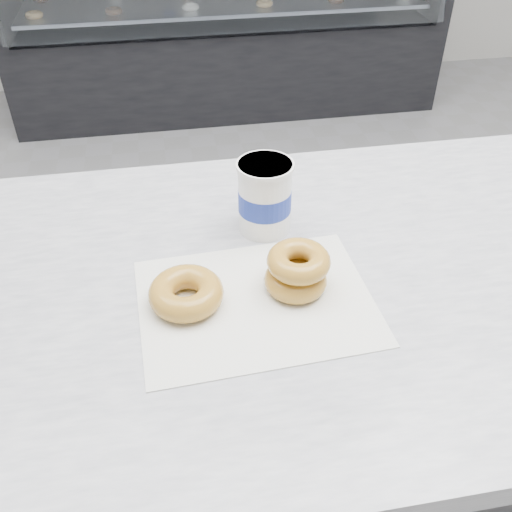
{
  "coord_description": "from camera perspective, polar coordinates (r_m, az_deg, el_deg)",
  "views": [
    {
      "loc": [
        -0.41,
        -1.25,
        1.48
      ],
      "look_at": [
        -0.3,
        -0.61,
        0.96
      ],
      "focal_mm": 40.0,
      "sensor_mm": 36.0,
      "label": 1
    }
  ],
  "objects": [
    {
      "name": "donut_single",
      "position": [
        0.83,
        -7.01,
        -3.69
      ],
      "size": [
        0.12,
        0.12,
        0.04
      ],
      "primitive_type": "torus",
      "rotation": [
        0.0,
        0.0,
        -0.12
      ],
      "color": "gold",
      "rests_on": "wax_paper"
    },
    {
      "name": "coffee_cup",
      "position": [
        0.95,
        0.88,
        6.0
      ],
      "size": [
        0.1,
        0.1,
        0.13
      ],
      "rotation": [
        0.0,
        0.0,
        0.13
      ],
      "color": "white",
      "rests_on": "counter"
    },
    {
      "name": "counter",
      "position": [
        1.28,
        13.59,
        -16.03
      ],
      "size": [
        3.06,
        0.76,
        0.9
      ],
      "color": "#333335",
      "rests_on": "ground"
    },
    {
      "name": "ground",
      "position": [
        1.98,
        5.46,
        -9.7
      ],
      "size": [
        5.0,
        5.0,
        0.0
      ],
      "primitive_type": "plane",
      "color": "gray",
      "rests_on": "ground"
    },
    {
      "name": "display_case",
      "position": [
        3.53,
        -3.2,
        22.7
      ],
      "size": [
        2.4,
        0.74,
        1.25
      ],
      "color": "black",
      "rests_on": "ground"
    },
    {
      "name": "donut_stack",
      "position": [
        0.84,
        4.13,
        -1.46
      ],
      "size": [
        0.11,
        0.11,
        0.07
      ],
      "color": "gold",
      "rests_on": "wax_paper"
    },
    {
      "name": "wax_paper",
      "position": [
        0.84,
        -0.0,
        -4.6
      ],
      "size": [
        0.35,
        0.28,
        0.0
      ],
      "primitive_type": "cube",
      "rotation": [
        0.0,
        0.0,
        0.05
      ],
      "color": "silver",
      "rests_on": "counter"
    }
  ]
}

